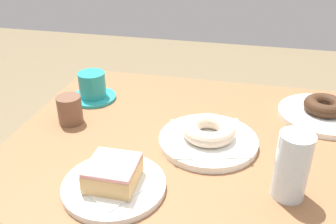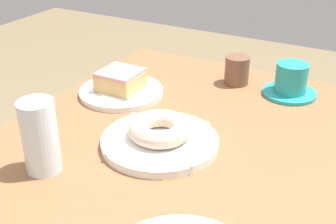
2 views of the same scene
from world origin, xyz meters
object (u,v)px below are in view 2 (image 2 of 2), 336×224
at_px(donut_sugar_ring, 160,129).
at_px(coffee_cup, 291,81).
at_px(plate_glazed_square, 121,92).
at_px(plate_sugar_ring, 160,142).
at_px(water_glass, 40,137).
at_px(sugar_jar, 237,70).
at_px(donut_glazed_square, 121,80).

distance_m(donut_sugar_ring, coffee_cup, 0.38).
xyz_separation_m(donut_sugar_ring, plate_glazed_square, (-0.16, -0.19, -0.03)).
height_order(plate_glazed_square, coffee_cup, coffee_cup).
distance_m(plate_sugar_ring, coffee_cup, 0.38).
bearing_deg(water_glass, coffee_cup, 149.99).
distance_m(plate_sugar_ring, donut_sugar_ring, 0.03).
relative_size(donut_sugar_ring, sugar_jar, 1.69).
bearing_deg(plate_sugar_ring, donut_glazed_square, -128.77).
height_order(plate_glazed_square, water_glass, water_glass).
xyz_separation_m(donut_glazed_square, sugar_jar, (-0.19, 0.22, -0.00)).
xyz_separation_m(plate_glazed_square, coffee_cup, (-0.19, 0.35, 0.03)).
xyz_separation_m(plate_sugar_ring, plate_glazed_square, (-0.16, -0.19, -0.00)).
height_order(plate_sugar_ring, coffee_cup, coffee_cup).
height_order(donut_sugar_ring, sugar_jar, sugar_jar).
bearing_deg(sugar_jar, water_glass, -17.31).
bearing_deg(donut_glazed_square, sugar_jar, 131.78).
relative_size(donut_sugar_ring, coffee_cup, 0.94).
xyz_separation_m(donut_glazed_square, water_glass, (0.32, 0.06, 0.03)).
height_order(plate_sugar_ring, sugar_jar, sugar_jar).
bearing_deg(donut_glazed_square, coffee_cup, 118.43).
bearing_deg(plate_glazed_square, coffee_cup, 118.43).
bearing_deg(plate_sugar_ring, water_glass, -39.76).
relative_size(water_glass, sugar_jar, 1.88).
bearing_deg(donut_sugar_ring, plate_glazed_square, -128.77).
height_order(donut_sugar_ring, coffee_cup, coffee_cup).
xyz_separation_m(plate_sugar_ring, water_glass, (0.17, -0.14, 0.06)).
bearing_deg(plate_glazed_square, donut_glazed_square, 90.00).
xyz_separation_m(donut_sugar_ring, water_glass, (0.17, -0.14, 0.03)).
relative_size(donut_glazed_square, water_glass, 0.70).
bearing_deg(plate_sugar_ring, donut_sugar_ring, 0.00).
height_order(donut_glazed_square, sugar_jar, sugar_jar).
bearing_deg(water_glass, plate_sugar_ring, 140.24).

